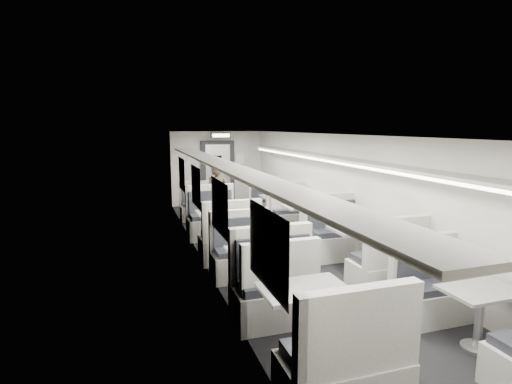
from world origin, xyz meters
TOP-DOWN VIEW (x-y plane):
  - room at (0.00, 0.00)m, footprint 3.24×12.24m
  - booth_left_a at (-1.00, 3.21)m, footprint 0.97×1.97m
  - booth_left_b at (-1.00, 1.21)m, footprint 1.13×2.29m
  - booth_left_c at (-1.00, -1.33)m, footprint 1.06×2.15m
  - booth_left_d at (-1.00, -3.04)m, footprint 1.16×2.35m
  - booth_right_a at (1.00, 3.11)m, footprint 1.01×2.06m
  - booth_right_b at (1.00, 1.35)m, footprint 1.09×2.21m
  - booth_right_c at (1.00, -0.94)m, footprint 1.15×2.33m
  - booth_right_d at (1.00, -3.52)m, footprint 1.03×2.09m
  - passenger at (-0.66, 2.95)m, footprint 0.65×0.48m
  - window_a at (-1.49, 3.40)m, footprint 0.02×1.18m
  - window_b at (-1.49, 1.20)m, footprint 0.02×1.18m
  - window_c at (-1.49, -1.00)m, footprint 0.02×1.18m
  - window_d at (-1.49, -3.20)m, footprint 0.02×1.18m
  - luggage_rack_left at (-1.24, -0.30)m, footprint 0.46×10.40m
  - luggage_rack_right at (1.24, -0.30)m, footprint 0.46×10.40m
  - vestibule_door at (0.00, 5.93)m, footprint 1.10×0.13m
  - exit_sign at (0.00, 5.44)m, footprint 0.62×0.12m
  - wall_notice at (0.75, 5.92)m, footprint 0.32×0.02m

SIDE VIEW (x-z plane):
  - booth_left_a at x=-1.00m, z-range -0.17..0.88m
  - booth_right_a at x=1.00m, z-range -0.18..0.92m
  - booth_right_d at x=1.00m, z-range -0.19..0.93m
  - booth_left_c at x=-1.00m, z-range -0.19..0.96m
  - booth_right_b at x=1.00m, z-range -0.20..0.99m
  - booth_left_b at x=-1.00m, z-range -0.20..1.02m
  - booth_right_c at x=1.00m, z-range -0.21..1.04m
  - booth_left_d at x=-1.00m, z-range -0.21..1.05m
  - passenger at x=-0.66m, z-range 0.00..1.63m
  - vestibule_door at x=0.00m, z-range -0.01..2.09m
  - room at x=0.00m, z-range -0.12..2.52m
  - window_a at x=-1.49m, z-range 0.93..1.77m
  - window_b at x=-1.49m, z-range 0.93..1.77m
  - window_c at x=-1.49m, z-range 0.93..1.77m
  - window_d at x=-1.49m, z-range 0.93..1.77m
  - wall_notice at x=0.75m, z-range 1.30..1.70m
  - luggage_rack_left at x=-1.24m, z-range 1.87..1.96m
  - luggage_rack_right at x=1.24m, z-range 1.87..1.96m
  - exit_sign at x=0.00m, z-range 2.20..2.36m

